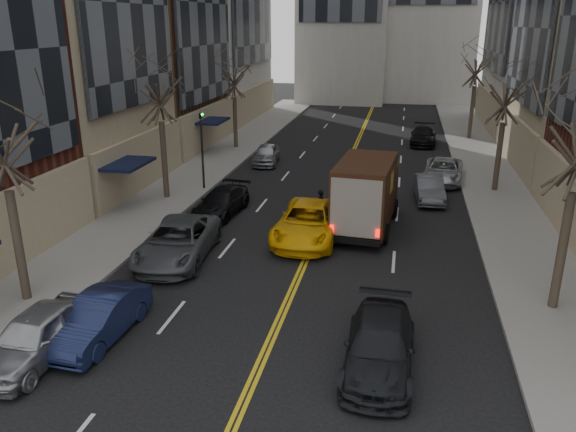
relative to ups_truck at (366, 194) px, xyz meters
name	(u,v)px	position (x,y,z in m)	size (l,w,h in m)	color
sidewalk_left	(207,167)	(-11.07, 9.42, -1.61)	(4.00, 66.00, 0.15)	slate
sidewalk_right	(493,182)	(6.93, 9.42, -1.61)	(4.00, 66.00, 0.15)	slate
tree_lf_mid	(158,75)	(-10.87, 2.42, 4.91)	(3.20, 3.20, 8.91)	#382D23
tree_lf_far	(233,67)	(-10.87, 15.42, 4.34)	(3.20, 3.20, 8.12)	#382D23
tree_rt_mid	(508,81)	(6.73, 7.42, 4.48)	(3.20, 3.20, 8.32)	#382D23
tree_rt_far	(478,54)	(6.73, 22.42, 5.05)	(3.20, 3.20, 9.11)	#382D23
traffic_signal	(202,142)	(-9.46, 4.42, 1.13)	(0.29, 0.26, 4.70)	black
ups_truck	(366,194)	(0.00, 0.00, 0.00)	(2.89, 6.28, 3.35)	black
observer_sedan	(380,346)	(1.21, -11.04, -1.01)	(1.97, 4.69, 1.35)	black
taxi	(308,222)	(-2.37, -1.80, -0.90)	(2.61, 5.66, 1.57)	#EEAD0A
pedestrian	(321,205)	(-2.19, 0.86, -0.94)	(0.55, 0.36, 1.50)	black
parked_lf_a	(36,336)	(-8.37, -12.57, -0.96)	(1.73, 4.29, 1.46)	#A0A2A7
parked_lf_b	(99,318)	(-7.17, -11.21, -1.01)	(1.43, 4.09, 1.35)	#12193A
parked_lf_c	(178,241)	(-7.17, -5.05, -0.93)	(2.53, 5.48, 1.52)	#46484D
parked_lf_d	(222,202)	(-7.17, 0.64, -1.05)	(1.78, 4.37, 1.27)	black
parked_lf_e	(266,154)	(-7.47, 11.26, -1.03)	(1.55, 3.86, 1.32)	#929499
parked_rt_a	(429,189)	(3.03, 5.09, -1.03)	(1.38, 3.96, 1.30)	#4A4C52
parked_rt_b	(443,171)	(3.97, 9.12, -1.02)	(2.22, 4.82, 1.34)	#B3B6BC
parked_rt_c	(423,136)	(3.03, 19.94, -1.00)	(1.93, 4.74, 1.38)	black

